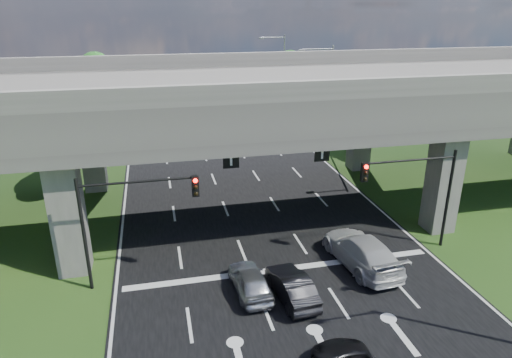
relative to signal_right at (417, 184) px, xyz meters
name	(u,v)px	position (x,y,z in m)	size (l,w,h in m)	color
ground	(303,308)	(-7.82, -3.94, -4.19)	(160.00, 160.00, 0.00)	#224516
road	(256,218)	(-7.82, 6.06, -4.17)	(18.00, 120.00, 0.03)	black
overpass	(250,96)	(-7.82, 8.06, 3.73)	(80.00, 15.00, 10.00)	#3E3B38
signal_right	(417,184)	(0.00, 0.00, 0.00)	(5.76, 0.54, 6.00)	black
signal_left	(128,210)	(-15.65, 0.00, 0.00)	(5.76, 0.54, 6.00)	black
streetlight_far	(327,90)	(2.27, 20.06, 1.66)	(3.38, 0.25, 10.00)	gray
streetlight_beyond	(281,69)	(2.27, 36.06, 1.66)	(3.38, 0.25, 10.00)	gray
tree_left_near	(65,109)	(-21.78, 22.06, 0.63)	(4.50, 4.50, 7.80)	black
tree_left_mid	(47,100)	(-24.78, 30.06, -0.01)	(3.91, 3.90, 6.76)	black
tree_left_far	(94,78)	(-20.78, 38.06, 0.95)	(4.80, 4.80, 8.32)	black
tree_right_near	(338,96)	(5.22, 24.06, 0.31)	(4.20, 4.20, 7.28)	black
tree_right_mid	(336,85)	(8.22, 32.06, -0.01)	(3.91, 3.90, 6.76)	black
tree_right_far	(287,72)	(4.22, 40.06, 0.63)	(4.50, 4.50, 7.80)	black
car_silver	(250,280)	(-10.02, -2.11, -3.48)	(1.59, 3.96, 1.35)	#A8ABB0
car_dark	(292,286)	(-8.13, -3.03, -3.48)	(1.43, 4.10, 1.35)	black
car_white	(361,251)	(-3.50, -0.94, -3.30)	(2.40, 5.91, 1.71)	#B2B2B2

